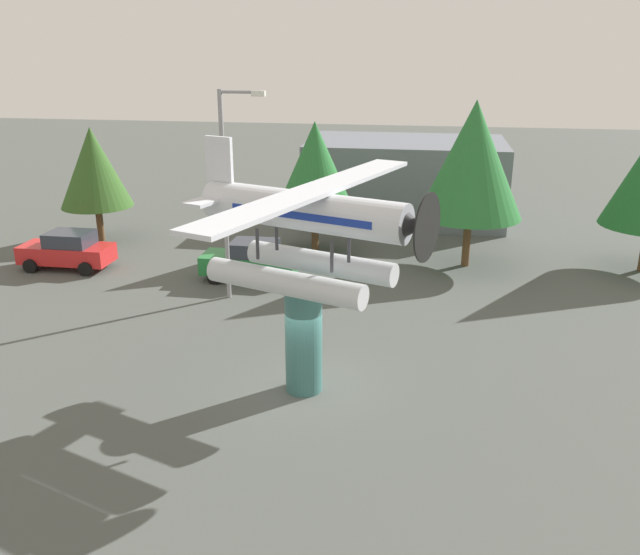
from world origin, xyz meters
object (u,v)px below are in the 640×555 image
object	(u,v)px
floatplane_monument	(307,228)
tree_center_back	(473,160)
car_near_red	(67,250)
car_mid_green	(251,260)
display_pedestal	(304,338)
tree_west	(94,167)
tree_east	(315,170)
streetlight_primary	(229,182)
storefront_building	(405,179)

from	to	relation	value
floatplane_monument	tree_center_back	xyz separation A→B (m)	(5.19, 13.03, -0.08)
car_near_red	tree_center_back	bearing A→B (deg)	-169.47
car_mid_green	tree_center_back	bearing A→B (deg)	-159.72
display_pedestal	tree_center_back	xyz separation A→B (m)	(5.32, 12.98, 3.30)
floatplane_monument	car_mid_green	world-z (taller)	floatplane_monument
tree_west	tree_east	bearing A→B (deg)	-1.55
car_mid_green	tree_east	xyz separation A→B (m)	(2.13, 4.39, 3.28)
streetlight_primary	tree_east	size ratio (longest dim) A/B	1.28
tree_east	car_mid_green	bearing A→B (deg)	-115.89
display_pedestal	car_near_red	distance (m)	16.13
car_mid_green	display_pedestal	bearing A→B (deg)	113.69
floatplane_monument	tree_center_back	world-z (taller)	tree_center_back
streetlight_primary	storefront_building	distance (m)	16.34
display_pedestal	tree_center_back	world-z (taller)	tree_center_back
storefront_building	floatplane_monument	bearing A→B (deg)	-94.99
tree_east	display_pedestal	bearing A→B (deg)	-81.69
display_pedestal	tree_east	bearing A→B (deg)	98.31
car_near_red	tree_west	bearing A→B (deg)	-81.48
floatplane_monument	car_near_red	bearing A→B (deg)	163.68
floatplane_monument	storefront_building	size ratio (longest dim) A/B	0.89
display_pedestal	car_near_red	xyz separation A→B (m)	(-12.95, 9.59, -0.82)
car_near_red	streetlight_primary	world-z (taller)	streetlight_primary
display_pedestal	tree_west	size ratio (longest dim) A/B	0.57
tree_west	tree_center_back	world-z (taller)	tree_center_back
storefront_building	tree_center_back	xyz separation A→B (m)	(3.27, -9.02, 2.71)
display_pedestal	floatplane_monument	distance (m)	3.38
tree_west	streetlight_primary	bearing A→B (deg)	-36.98
car_near_red	car_mid_green	xyz separation A→B (m)	(8.79, -0.11, 0.00)
car_near_red	tree_center_back	xyz separation A→B (m)	(18.26, 3.39, 4.12)
streetlight_primary	tree_center_back	world-z (taller)	streetlight_primary
tree_east	floatplane_monument	bearing A→B (deg)	-81.22
car_mid_green	streetlight_primary	distance (m)	4.56
car_mid_green	storefront_building	bearing A→B (deg)	-116.38
car_near_red	tree_center_back	distance (m)	19.03
floatplane_monument	tree_east	world-z (taller)	floatplane_monument
floatplane_monument	tree_west	distance (m)	19.83
floatplane_monument	storefront_building	xyz separation A→B (m)	(1.93, 22.04, -2.79)
car_mid_green	car_near_red	bearing A→B (deg)	-0.70
floatplane_monument	storefront_building	world-z (taller)	floatplane_monument
car_near_red	storefront_building	xyz separation A→B (m)	(15.00, 12.41, 1.41)
display_pedestal	tree_center_back	size ratio (longest dim) A/B	0.45
floatplane_monument	tree_west	size ratio (longest dim) A/B	1.70
car_mid_green	streetlight_primary	size ratio (longest dim) A/B	0.50
car_mid_green	tree_center_back	world-z (taller)	tree_center_back
streetlight_primary	tree_east	bearing A→B (deg)	71.30
tree_center_back	car_mid_green	bearing A→B (deg)	-159.72
car_mid_green	streetlight_primary	world-z (taller)	streetlight_primary
storefront_building	tree_west	bearing A→B (deg)	-153.53
floatplane_monument	streetlight_primary	world-z (taller)	streetlight_primary
floatplane_monument	display_pedestal	bearing A→B (deg)	180.00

